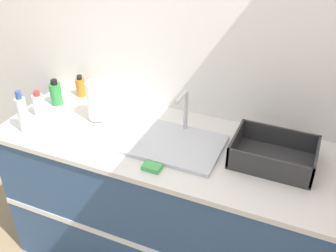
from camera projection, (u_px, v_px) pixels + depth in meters
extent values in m
cube|color=silver|center=(193.00, 52.00, 2.18)|extent=(4.25, 0.06, 2.60)
cube|color=#33517A|center=(167.00, 207.00, 2.36)|extent=(1.85, 0.67, 0.90)
cube|color=white|center=(142.00, 247.00, 2.10)|extent=(1.85, 0.01, 0.04)
cube|color=silver|center=(167.00, 143.00, 2.11)|extent=(1.87, 0.70, 0.03)
cube|color=silver|center=(174.00, 144.00, 2.06)|extent=(0.50, 0.36, 0.02)
cylinder|color=silver|center=(186.00, 110.00, 2.11)|extent=(0.02, 0.02, 0.22)
cylinder|color=silver|center=(181.00, 97.00, 2.00)|extent=(0.02, 0.13, 0.02)
cylinder|color=#4C4C51|center=(99.00, 118.00, 2.29)|extent=(0.08, 0.08, 0.01)
cylinder|color=white|center=(97.00, 100.00, 2.22)|extent=(0.11, 0.11, 0.22)
cube|color=#2D2D2D|center=(272.00, 161.00, 1.94)|extent=(0.40, 0.29, 0.01)
cube|color=#2D2D2D|center=(268.00, 168.00, 1.80)|extent=(0.40, 0.01, 0.11)
cube|color=#2D2D2D|center=(279.00, 136.00, 2.02)|extent=(0.40, 0.01, 0.11)
cube|color=#2D2D2D|center=(235.00, 142.00, 1.98)|extent=(0.01, 0.29, 0.11)
cube|color=#2D2D2D|center=(315.00, 161.00, 1.85)|extent=(0.01, 0.29, 0.11)
cylinder|color=#2D8C3D|center=(56.00, 94.00, 2.41)|extent=(0.07, 0.07, 0.13)
cylinder|color=black|center=(54.00, 82.00, 2.36)|extent=(0.04, 0.04, 0.03)
cylinder|color=silver|center=(23.00, 115.00, 2.13)|extent=(0.06, 0.06, 0.20)
cylinder|color=#334C9E|center=(18.00, 95.00, 2.06)|extent=(0.03, 0.03, 0.04)
cylinder|color=white|center=(39.00, 105.00, 2.30)|extent=(0.07, 0.07, 0.13)
cylinder|color=red|center=(37.00, 93.00, 2.26)|extent=(0.04, 0.04, 0.03)
cylinder|color=#B26B19|center=(81.00, 87.00, 2.50)|extent=(0.06, 0.06, 0.12)
cylinder|color=black|center=(79.00, 77.00, 2.46)|extent=(0.03, 0.03, 0.03)
cube|color=#4CB259|center=(152.00, 167.00, 1.89)|extent=(0.09, 0.06, 0.02)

